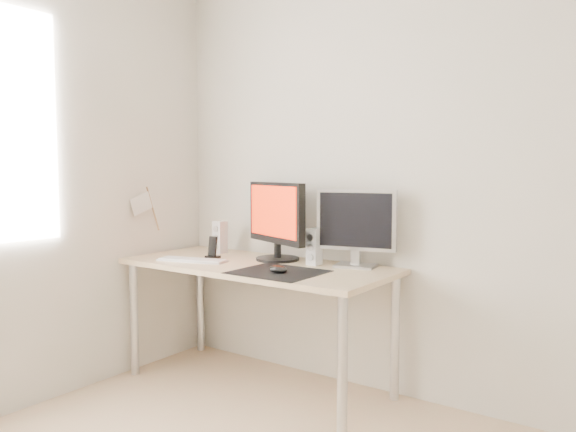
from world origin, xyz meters
The scene contains 11 objects.
wall_back centered at (0.00, 1.75, 1.25)m, with size 3.50×3.50×0.00m, color silver.
mousepad centered at (-0.66, 1.23, 0.73)m, with size 0.45×0.40×0.00m, color black.
mouse centered at (-0.64, 1.20, 0.75)m, with size 0.11×0.06×0.04m, color black.
desk centered at (-0.93, 1.38, 0.65)m, with size 1.60×0.70×0.73m.
main_monitor centered at (-0.90, 1.54, 0.98)m, with size 0.53×0.34×0.47m.
second_monitor centered at (-0.40, 1.61, 0.97)m, with size 0.45×0.20×0.43m.
speaker_left centered at (-1.38, 1.56, 0.83)m, with size 0.07×0.08×0.21m.
speaker_right centered at (-0.64, 1.54, 0.83)m, with size 0.07×0.08×0.21m.
keyboard centered at (-1.29, 1.22, 0.74)m, with size 0.44×0.22×0.02m.
phone_dock centered at (-1.27, 1.37, 0.77)m, with size 0.08×0.06×0.14m.
pennant centered at (-1.72, 1.24, 1.05)m, with size 0.01×0.23×0.29m.
Camera 1 is at (1.08, -1.13, 1.28)m, focal length 35.00 mm.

